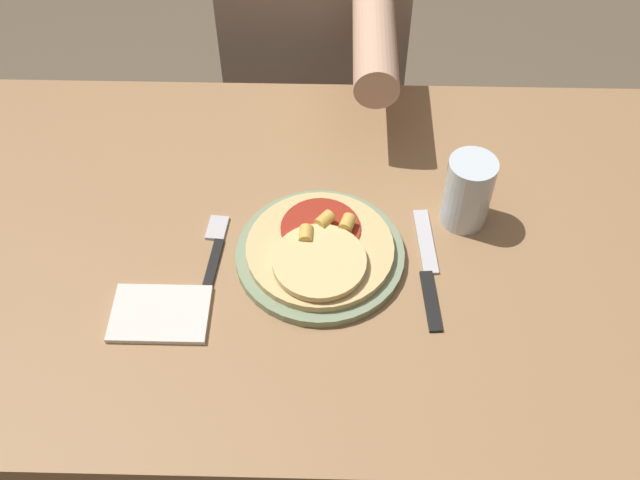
{
  "coord_description": "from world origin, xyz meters",
  "views": [
    {
      "loc": [
        0.04,
        -0.7,
        1.6
      ],
      "look_at": [
        0.03,
        -0.03,
        0.8
      ],
      "focal_mm": 42.0,
      "sensor_mm": 36.0,
      "label": 1
    }
  ],
  "objects": [
    {
      "name": "pizza",
      "position": [
        0.03,
        -0.04,
        0.78
      ],
      "size": [
        0.21,
        0.21,
        0.04
      ],
      "color": "#DBBC7A",
      "rests_on": "plate"
    },
    {
      "name": "person_diner",
      "position": [
        -0.0,
        0.58,
        0.72
      ],
      "size": [
        0.36,
        0.52,
        1.22
      ],
      "color": "#2D2D38",
      "rests_on": "ground_plane"
    },
    {
      "name": "knife",
      "position": [
        0.18,
        -0.05,
        0.76
      ],
      "size": [
        0.03,
        0.22,
        0.0
      ],
      "color": "black",
      "rests_on": "dining_table"
    },
    {
      "name": "napkin",
      "position": [
        -0.19,
        -0.14,
        0.76
      ],
      "size": [
        0.13,
        0.09,
        0.01
      ],
      "color": "silver",
      "rests_on": "dining_table"
    },
    {
      "name": "fork",
      "position": [
        -0.13,
        -0.03,
        0.76
      ],
      "size": [
        0.03,
        0.18,
        0.0
      ],
      "color": "black",
      "rests_on": "dining_table"
    },
    {
      "name": "plate",
      "position": [
        0.03,
        -0.03,
        0.76
      ],
      "size": [
        0.24,
        0.24,
        0.01
      ],
      "color": "gray",
      "rests_on": "dining_table"
    },
    {
      "name": "drinking_glass",
      "position": [
        0.24,
        0.05,
        0.82
      ],
      "size": [
        0.07,
        0.07,
        0.12
      ],
      "color": "silver",
      "rests_on": "dining_table"
    },
    {
      "name": "ground_plane",
      "position": [
        0.0,
        0.0,
        0.0
      ],
      "size": [
        8.0,
        8.0,
        0.0
      ],
      "primitive_type": "plane",
      "color": "brown"
    },
    {
      "name": "dining_table",
      "position": [
        0.0,
        0.0,
        0.63
      ],
      "size": [
        1.21,
        0.72,
        0.76
      ],
      "color": "#9E754C",
      "rests_on": "ground_plane"
    }
  ]
}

